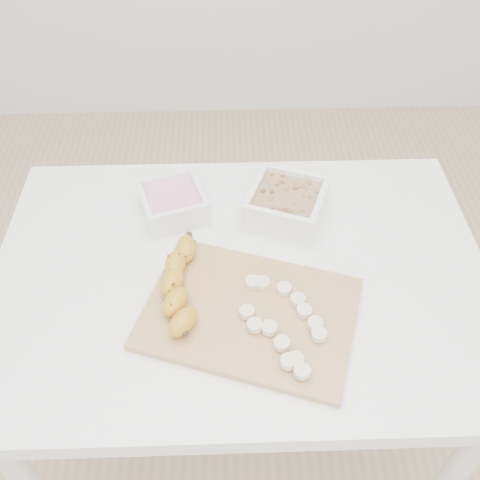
{
  "coord_description": "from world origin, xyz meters",
  "views": [
    {
      "loc": [
        -0.02,
        -0.69,
        1.57
      ],
      "look_at": [
        0.0,
        0.03,
        0.81
      ],
      "focal_mm": 40.0,
      "sensor_mm": 36.0,
      "label": 1
    }
  ],
  "objects_px": {
    "cutting_board": "(250,313)",
    "banana": "(180,285)",
    "bowl_yogurt": "(173,203)",
    "table": "(240,300)",
    "bowl_granola": "(286,204)"
  },
  "relations": [
    {
      "from": "table",
      "to": "bowl_granola",
      "type": "bearing_deg",
      "value": 56.49
    },
    {
      "from": "bowl_yogurt",
      "to": "bowl_granola",
      "type": "bearing_deg",
      "value": -3.94
    },
    {
      "from": "cutting_board",
      "to": "bowl_yogurt",
      "type": "bearing_deg",
      "value": 118.86
    },
    {
      "from": "cutting_board",
      "to": "banana",
      "type": "xyz_separation_m",
      "value": [
        -0.13,
        0.05,
        0.03
      ]
    },
    {
      "from": "table",
      "to": "bowl_yogurt",
      "type": "relative_size",
      "value": 6.04
    },
    {
      "from": "bowl_yogurt",
      "to": "banana",
      "type": "relative_size",
      "value": 0.71
    },
    {
      "from": "banana",
      "to": "cutting_board",
      "type": "bearing_deg",
      "value": -9.46
    },
    {
      "from": "table",
      "to": "bowl_yogurt",
      "type": "bearing_deg",
      "value": 129.08
    },
    {
      "from": "bowl_yogurt",
      "to": "banana",
      "type": "bearing_deg",
      "value": -83.51
    },
    {
      "from": "bowl_yogurt",
      "to": "cutting_board",
      "type": "xyz_separation_m",
      "value": [
        0.16,
        -0.28,
        -0.02
      ]
    },
    {
      "from": "cutting_board",
      "to": "banana",
      "type": "relative_size",
      "value": 1.65
    },
    {
      "from": "bowl_granola",
      "to": "cutting_board",
      "type": "xyz_separation_m",
      "value": [
        -0.09,
        -0.27,
        -0.03
      ]
    },
    {
      "from": "bowl_granola",
      "to": "banana",
      "type": "relative_size",
      "value": 0.86
    },
    {
      "from": "cutting_board",
      "to": "banana",
      "type": "height_order",
      "value": "banana"
    },
    {
      "from": "table",
      "to": "banana",
      "type": "distance_m",
      "value": 0.18
    }
  ]
}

